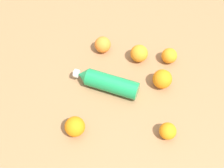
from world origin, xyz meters
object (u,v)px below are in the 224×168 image
at_px(water_bottle, 107,82).
at_px(orange_0, 103,45).
at_px(orange_5, 162,79).
at_px(orange_2, 139,53).
at_px(orange_4, 168,131).
at_px(orange_1, 169,56).
at_px(orange_3, 75,127).

xyz_separation_m(water_bottle, orange_0, (-0.07, -0.20, 0.00)).
xyz_separation_m(water_bottle, orange_5, (-0.21, 0.08, 0.00)).
distance_m(orange_2, orange_4, 0.38).
distance_m(water_bottle, orange_2, 0.21).
distance_m(orange_1, orange_5, 0.14).
bearing_deg(orange_5, orange_2, -82.84).
bearing_deg(orange_4, orange_5, -115.55).
bearing_deg(orange_5, orange_0, -62.73).
height_order(orange_4, orange_5, orange_5).
distance_m(water_bottle, orange_5, 0.23).
relative_size(water_bottle, orange_1, 3.42).
distance_m(orange_2, orange_5, 0.16).
xyz_separation_m(orange_1, orange_2, (0.12, -0.06, 0.00)).
height_order(orange_1, orange_5, orange_5).
bearing_deg(orange_1, water_bottle, 2.87).
xyz_separation_m(water_bottle, orange_2, (-0.19, -0.08, 0.00)).
bearing_deg(orange_4, orange_3, -27.57).
height_order(water_bottle, orange_4, water_bottle).
bearing_deg(orange_2, water_bottle, 22.56).
height_order(orange_2, orange_3, orange_2).
bearing_deg(water_bottle, orange_5, -156.35).
xyz_separation_m(orange_0, orange_1, (-0.24, 0.18, -0.00)).
bearing_deg(water_bottle, orange_1, -132.18).
bearing_deg(orange_3, orange_4, 152.43).
xyz_separation_m(orange_0, orange_2, (-0.12, 0.12, 0.00)).
height_order(water_bottle, orange_5, orange_5).
bearing_deg(orange_1, orange_5, 45.93).
bearing_deg(orange_3, water_bottle, -145.28).
relative_size(water_bottle, orange_0, 3.17).
xyz_separation_m(orange_2, orange_5, (-0.02, 0.16, 0.00)).
xyz_separation_m(orange_0, orange_4, (-0.05, 0.48, -0.00)).
relative_size(orange_2, orange_4, 1.21).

